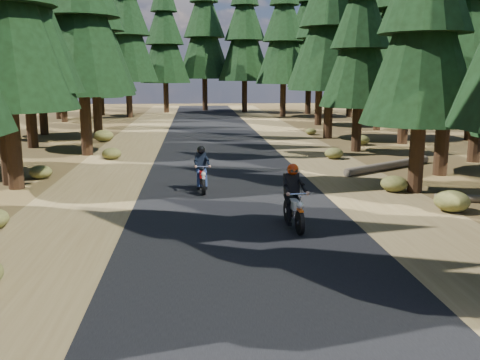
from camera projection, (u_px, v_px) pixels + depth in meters
name	position (u px, v px, depth m)	size (l,w,h in m)	color
ground	(245.00, 237.00, 12.81)	(120.00, 120.00, 0.00)	#402E17
road	(231.00, 192.00, 17.69)	(6.00, 100.00, 0.01)	black
shoulder_l	(90.00, 195.00, 17.31)	(3.20, 100.00, 0.01)	brown
shoulder_r	(366.00, 190.00, 18.07)	(3.20, 100.00, 0.01)	brown
pine_forest	(212.00, 5.00, 31.84)	(34.59, 55.08, 16.32)	black
log_near	(389.00, 165.00, 21.92)	(0.32, 0.32, 5.29)	#4C4233
understory_shrubs	(224.00, 168.00, 20.59)	(15.82, 31.97, 0.69)	#474C1E
rider_lead	(294.00, 207.00, 13.44)	(0.69, 1.86, 1.62)	silver
rider_follow	(202.00, 177.00, 17.69)	(0.63, 1.72, 1.50)	#920A09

